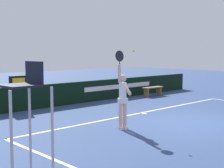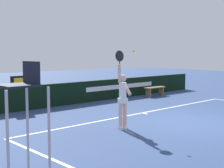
{
  "view_description": "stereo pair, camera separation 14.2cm",
  "coord_description": "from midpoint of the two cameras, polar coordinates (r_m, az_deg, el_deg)",
  "views": [
    {
      "loc": [
        -9.56,
        -5.94,
        2.37
      ],
      "look_at": [
        -2.71,
        1.16,
        1.41
      ],
      "focal_mm": 52.0,
      "sensor_mm": 36.0,
      "label": 1
    },
    {
      "loc": [
        -9.46,
        -6.04,
        2.37
      ],
      "look_at": [
        -2.71,
        1.16,
        1.41
      ],
      "focal_mm": 52.0,
      "sensor_mm": 36.0,
      "label": 2
    }
  ],
  "objects": [
    {
      "name": "back_wall",
      "position": [
        15.46,
        -4.8,
        -1.41
      ],
      "size": [
        16.6,
        0.21,
        1.01
      ],
      "color": "black",
      "rests_on": "ground"
    },
    {
      "name": "umpire_chair",
      "position": [
        5.96,
        -15.08,
        -3.43
      ],
      "size": [
        0.82,
        0.82,
        2.22
      ],
      "color": "#B8AAAE",
      "rests_on": "ground"
    },
    {
      "name": "court_lines",
      "position": [
        11.31,
        15.92,
        -6.76
      ],
      "size": [
        11.36,
        5.52,
        0.0
      ],
      "color": "white",
      "rests_on": "ground"
    },
    {
      "name": "tennis_ball",
      "position": [
        9.8,
        4.22,
        5.83
      ],
      "size": [
        0.07,
        0.07,
        0.07
      ],
      "color": "#D3DE37"
    },
    {
      "name": "ground_plane",
      "position": [
        11.49,
        14.41,
        -6.54
      ],
      "size": [
        60.0,
        60.0,
        0.0
      ],
      "primitive_type": "plane",
      "color": "navy"
    },
    {
      "name": "tennis_player",
      "position": [
        10.01,
        2.3,
        -2.25
      ],
      "size": [
        0.48,
        0.49,
        2.46
      ],
      "color": "beige",
      "rests_on": "ground"
    },
    {
      "name": "courtside_bench_near",
      "position": [
        17.84,
        7.78,
        -0.93
      ],
      "size": [
        1.37,
        0.41,
        0.5
      ],
      "color": "olive",
      "rests_on": "ground"
    },
    {
      "name": "speed_display",
      "position": [
        13.61,
        -15.71,
        0.51
      ],
      "size": [
        0.69,
        0.18,
        0.43
      ],
      "color": "black",
      "rests_on": "back_wall"
    }
  ]
}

